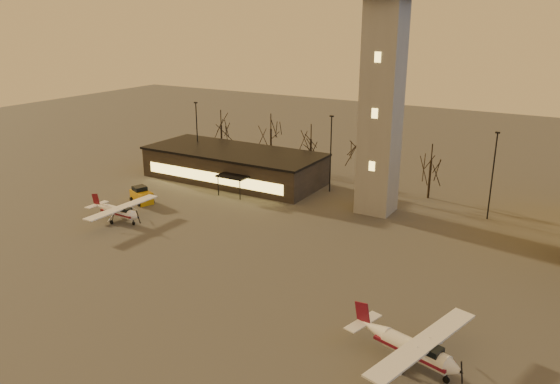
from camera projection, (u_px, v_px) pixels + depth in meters
name	position (u px, v px, depth m)	size (l,w,h in m)	color
ground	(228.00, 329.00, 40.54)	(220.00, 220.00, 0.00)	#464441
control_tower	(383.00, 72.00, 60.05)	(6.80, 6.80, 32.60)	gray
terminal	(234.00, 165.00, 76.70)	(25.40, 12.20, 4.30)	black
light_poles	(385.00, 166.00, 64.00)	(58.50, 12.25, 10.14)	black
tree_row	(310.00, 136.00, 77.39)	(37.20, 9.20, 8.80)	black
cessna_front	(417.00, 354.00, 35.81)	(8.92, 11.09, 3.07)	silver
cessna_rear	(121.00, 214.00, 61.38)	(7.74, 9.78, 2.70)	white
service_cart	(141.00, 197.00, 67.75)	(3.59, 2.89, 2.02)	#CD910C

